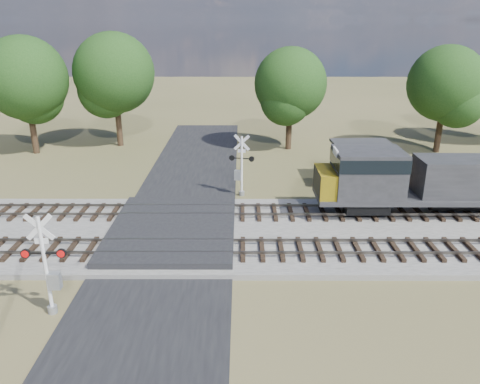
{
  "coord_description": "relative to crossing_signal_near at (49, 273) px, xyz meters",
  "views": [
    {
      "loc": [
        3.9,
        -23.84,
        11.62
      ],
      "look_at": [
        3.84,
        2.0,
        2.09
      ],
      "focal_mm": 35.0,
      "sensor_mm": 36.0,
      "label": 1
    }
  ],
  "objects": [
    {
      "name": "track_far",
      "position": [
        7.08,
        10.1,
        -1.48
      ],
      "size": [
        140.0,
        2.6,
        0.33
      ],
      "color": "black",
      "rests_on": "ballast_bed"
    },
    {
      "name": "ground",
      "position": [
        3.95,
        7.1,
        -1.89
      ],
      "size": [
        160.0,
        160.0,
        0.0
      ],
      "primitive_type": "plane",
      "color": "#4D4E29",
      "rests_on": "ground"
    },
    {
      "name": "crossing_signal_far",
      "position": [
        7.81,
        14.1,
        -0.07
      ],
      "size": [
        1.75,
        0.49,
        4.38
      ],
      "rotation": [
        0.0,
        0.0,
        2.93
      ],
      "color": "silver",
      "rests_on": "ground"
    },
    {
      "name": "road",
      "position": [
        3.95,
        7.1,
        -1.85
      ],
      "size": [
        7.0,
        60.0,
        0.08
      ],
      "primitive_type": "cube",
      "color": "black",
      "rests_on": "ground"
    },
    {
      "name": "treeline",
      "position": [
        6.7,
        26.99,
        4.74
      ],
      "size": [
        75.69,
        10.93,
        11.15
      ],
      "color": "black",
      "rests_on": "ground"
    },
    {
      "name": "crossing_panel",
      "position": [
        3.95,
        7.6,
        -1.58
      ],
      "size": [
        7.0,
        9.0,
        0.62
      ],
      "primitive_type": "cube",
      "color": "#262628",
      "rests_on": "ground"
    },
    {
      "name": "equipment_shed",
      "position": [
        16.99,
        16.72,
        -0.38
      ],
      "size": [
        4.53,
        4.53,
        2.98
      ],
      "rotation": [
        0.0,
        0.0,
        0.04
      ],
      "color": "#4F3322",
      "rests_on": "ground"
    },
    {
      "name": "track_near",
      "position": [
        7.08,
        5.1,
        -1.48
      ],
      "size": [
        140.0,
        2.6,
        0.33
      ],
      "color": "black",
      "rests_on": "ballast_bed"
    },
    {
      "name": "ballast_bed",
      "position": [
        13.95,
        7.6,
        -1.74
      ],
      "size": [
        140.0,
        10.0,
        0.3
      ],
      "primitive_type": "cube",
      "color": "gray",
      "rests_on": "ground"
    },
    {
      "name": "crossing_signal_near",
      "position": [
        0.0,
        0.0,
        0.0
      ],
      "size": [
        1.83,
        0.4,
        4.55
      ],
      "rotation": [
        0.0,
        0.0,
        0.02
      ],
      "color": "silver",
      "rests_on": "ground"
    }
  ]
}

